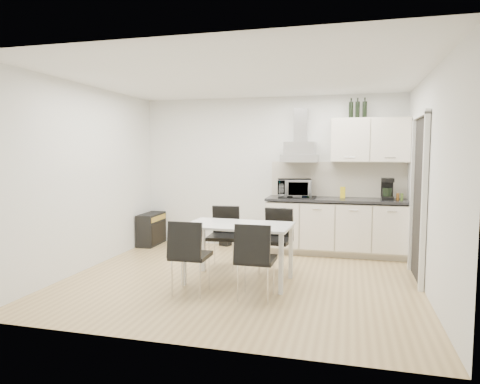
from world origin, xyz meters
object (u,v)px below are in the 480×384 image
(dining_table, at_px, (239,231))
(chair_far_left, at_px, (223,238))
(guitar_amp, at_px, (151,229))
(chair_near_right, at_px, (256,260))
(floor_speaker, at_px, (225,237))
(kitchenette, at_px, (338,204))
(chair_near_left, at_px, (191,256))
(chair_far_right, at_px, (275,241))

(dining_table, xyz_separation_m, chair_far_left, (-0.38, 0.57, -0.22))
(guitar_amp, bearing_deg, chair_near_right, -45.01)
(dining_table, relative_size, floor_speaker, 4.65)
(dining_table, height_order, chair_near_right, chair_near_right)
(kitchenette, distance_m, chair_near_left, 2.94)
(chair_near_left, distance_m, floor_speaker, 2.62)
(chair_far_right, relative_size, chair_near_left, 1.00)
(chair_far_right, height_order, guitar_amp, chair_far_right)
(chair_far_left, height_order, guitar_amp, chair_far_left)
(chair_near_right, xyz_separation_m, floor_speaker, (-1.12, 2.58, -0.29))
(chair_far_right, xyz_separation_m, guitar_amp, (-2.47, 1.25, -0.16))
(chair_far_right, distance_m, chair_near_right, 1.08)
(chair_far_left, height_order, chair_near_right, same)
(chair_far_right, relative_size, floor_speaker, 3.01)
(chair_near_right, distance_m, guitar_amp, 3.38)
(chair_near_right, bearing_deg, dining_table, 122.14)
(kitchenette, bearing_deg, guitar_amp, -178.52)
(kitchenette, relative_size, chair_far_right, 2.86)
(kitchenette, xyz_separation_m, chair_far_left, (-1.56, -1.28, -0.39))
(dining_table, height_order, guitar_amp, dining_table)
(chair_far_right, relative_size, guitar_amp, 1.28)
(kitchenette, relative_size, chair_near_left, 2.86)
(chair_near_right, height_order, guitar_amp, chair_near_right)
(chair_near_left, distance_m, chair_near_right, 0.78)
(kitchenette, relative_size, floor_speaker, 8.61)
(floor_speaker, bearing_deg, kitchenette, 11.76)
(guitar_amp, bearing_deg, chair_far_left, -36.17)
(floor_speaker, bearing_deg, chair_near_right, -49.91)
(dining_table, bearing_deg, chair_far_left, 125.56)
(dining_table, height_order, chair_near_left, chair_near_left)
(chair_near_right, relative_size, floor_speaker, 3.01)
(chair_near_left, bearing_deg, kitchenette, 55.53)
(chair_near_left, bearing_deg, guitar_amp, 124.56)
(chair_near_right, distance_m, floor_speaker, 2.83)
(floor_speaker, bearing_deg, chair_near_left, -65.94)
(dining_table, distance_m, floor_speaker, 2.22)
(kitchenette, height_order, dining_table, kitchenette)
(kitchenette, distance_m, chair_far_left, 2.05)
(chair_near_right, bearing_deg, floor_speaker, 113.88)
(kitchenette, relative_size, dining_table, 1.85)
(chair_near_right, bearing_deg, kitchenette, 71.37)
(dining_table, relative_size, chair_far_left, 1.55)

